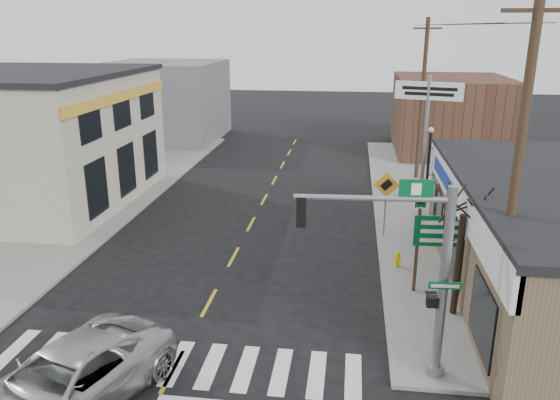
# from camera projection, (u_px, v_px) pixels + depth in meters

# --- Properties ---
(ground) EXTENTS (140.00, 140.00, 0.00)m
(ground) POSITION_uv_depth(u_px,v_px,m) (172.00, 371.00, 15.18)
(ground) COLOR black
(ground) RESTS_ON ground
(sidewalk_right) EXTENTS (6.00, 38.00, 0.13)m
(sidewalk_right) POSITION_uv_depth(u_px,v_px,m) (438.00, 224.00, 26.30)
(sidewalk_right) COLOR slate
(sidewalk_right) RESTS_ON ground
(sidewalk_left) EXTENTS (6.00, 38.00, 0.13)m
(sidewalk_left) POSITION_uv_depth(u_px,v_px,m) (86.00, 208.00, 28.57)
(sidewalk_left) COLOR slate
(sidewalk_left) RESTS_ON ground
(center_line) EXTENTS (0.12, 56.00, 0.01)m
(center_line) POSITION_uv_depth(u_px,v_px,m) (233.00, 257.00, 22.74)
(center_line) COLOR gold
(center_line) RESTS_ON ground
(crosswalk) EXTENTS (11.00, 2.20, 0.01)m
(crosswalk) POSITION_uv_depth(u_px,v_px,m) (177.00, 363.00, 15.56)
(crosswalk) COLOR silver
(crosswalk) RESTS_ON ground
(left_building) EXTENTS (12.00, 12.00, 6.80)m
(left_building) POSITION_uv_depth(u_px,v_px,m) (17.00, 140.00, 29.01)
(left_building) COLOR #B3AA95
(left_building) RESTS_ON ground
(bldg_distant_right) EXTENTS (8.00, 10.00, 5.60)m
(bldg_distant_right) POSITION_uv_depth(u_px,v_px,m) (450.00, 115.00, 41.15)
(bldg_distant_right) COLOR #503224
(bldg_distant_right) RESTS_ON ground
(bldg_distant_left) EXTENTS (9.00, 10.00, 6.40)m
(bldg_distant_left) POSITION_uv_depth(u_px,v_px,m) (165.00, 101.00, 45.82)
(bldg_distant_left) COLOR slate
(bldg_distant_left) RESTS_ON ground
(suv) EXTENTS (4.63, 6.49, 1.64)m
(suv) POSITION_uv_depth(u_px,v_px,m) (66.00, 382.00, 13.41)
(suv) COLOR #ACAEB1
(suv) RESTS_ON ground
(traffic_signal_pole) EXTENTS (4.32, 0.36, 5.47)m
(traffic_signal_pole) POSITION_uv_depth(u_px,v_px,m) (420.00, 262.00, 13.98)
(traffic_signal_pole) COLOR gray
(traffic_signal_pole) RESTS_ON sidewalk_right
(guide_sign) EXTENTS (1.77, 0.14, 3.09)m
(guide_sign) POSITION_uv_depth(u_px,v_px,m) (439.00, 240.00, 18.86)
(guide_sign) COLOR #402E1D
(guide_sign) RESTS_ON sidewalk_right
(fire_hydrant) EXTENTS (0.20, 0.20, 0.63)m
(fire_hydrant) POSITION_uv_depth(u_px,v_px,m) (397.00, 258.00, 21.41)
(fire_hydrant) COLOR #E4BD00
(fire_hydrant) RESTS_ON sidewalk_right
(ped_crossing_sign) EXTENTS (1.15, 0.08, 2.96)m
(ped_crossing_sign) POSITION_uv_depth(u_px,v_px,m) (386.00, 193.00, 24.13)
(ped_crossing_sign) COLOR gray
(ped_crossing_sign) RESTS_ON sidewalk_right
(lamp_post) EXTENTS (0.62, 0.48, 4.75)m
(lamp_post) POSITION_uv_depth(u_px,v_px,m) (429.00, 170.00, 24.90)
(lamp_post) COLOR black
(lamp_post) RESTS_ON sidewalk_right
(dance_center_sign) EXTENTS (3.21, 0.20, 6.82)m
(dance_center_sign) POSITION_uv_depth(u_px,v_px,m) (427.00, 111.00, 26.39)
(dance_center_sign) COLOR gray
(dance_center_sign) RESTS_ON sidewalk_right
(bare_tree) EXTENTS (2.57, 2.57, 5.15)m
(bare_tree) POSITION_uv_depth(u_px,v_px,m) (466.00, 196.00, 16.80)
(bare_tree) COLOR black
(bare_tree) RESTS_ON sidewalk_right
(shrub_front) EXTENTS (1.18, 1.18, 0.89)m
(shrub_front) POSITION_uv_depth(u_px,v_px,m) (522.00, 337.00, 15.82)
(shrub_front) COLOR #233C18
(shrub_front) RESTS_ON sidewalk_right
(shrub_back) EXTENTS (1.12, 1.12, 0.84)m
(shrub_back) POSITION_uv_depth(u_px,v_px,m) (484.00, 245.00, 22.53)
(shrub_back) COLOR #1D3115
(shrub_back) RESTS_ON sidewalk_right
(utility_pole_near) EXTENTS (1.75, 0.26, 10.07)m
(utility_pole_near) POSITION_uv_depth(u_px,v_px,m) (516.00, 177.00, 14.65)
(utility_pole_near) COLOR #4E3427
(utility_pole_near) RESTS_ON sidewalk_right
(utility_pole_far) EXTENTS (1.66, 0.25, 9.56)m
(utility_pole_far) POSITION_uv_depth(u_px,v_px,m) (422.00, 99.00, 32.77)
(utility_pole_far) COLOR #492F24
(utility_pole_far) RESTS_ON sidewalk_right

